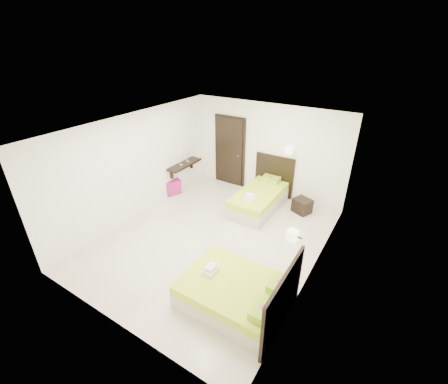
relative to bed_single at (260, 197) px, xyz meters
The scene contains 7 objects.
floor 1.91m from the bed_single, 98.37° to the right, with size 5.50×5.50×0.00m, color beige.
bed_single is the anchor object (origin of this frame).
bed_double 3.44m from the bed_single, 70.17° to the right, with size 1.78×1.51×1.47m.
nightstand 1.12m from the bed_single, 17.65° to the left, with size 0.43×0.38×0.38m, color black.
ottoman 2.65m from the bed_single, 165.81° to the right, with size 0.44×0.44×0.44m, color #99145D.
door 1.86m from the bed_single, 150.56° to the left, with size 1.02×0.15×2.14m.
console_shelf 2.43m from the bed_single, behind, with size 0.35×1.20×0.78m.
Camera 1 is at (3.20, -4.64, 4.17)m, focal length 24.00 mm.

